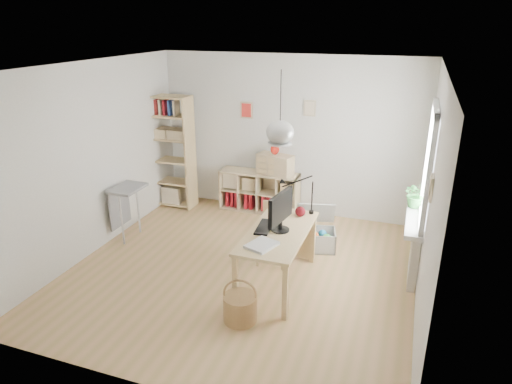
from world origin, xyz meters
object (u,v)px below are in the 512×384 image
(chair, at_px, (275,229))
(storage_chest, at_px, (316,235))
(tall_bookshelf, at_px, (170,147))
(desk, at_px, (278,238))
(drawer_chest, at_px, (275,164))
(cube_shelf, at_px, (259,194))
(monitor, at_px, (281,210))

(chair, relative_size, storage_chest, 1.10)
(tall_bookshelf, bearing_deg, storage_chest, -15.45)
(tall_bookshelf, bearing_deg, desk, -37.01)
(desk, xyz_separation_m, drawer_chest, (-0.72, 2.19, 0.24))
(tall_bookshelf, height_order, chair, tall_bookshelf)
(cube_shelf, bearing_deg, storage_chest, -39.94)
(tall_bookshelf, bearing_deg, drawer_chest, 7.32)
(tall_bookshelf, distance_m, chair, 2.81)
(chair, relative_size, drawer_chest, 1.39)
(cube_shelf, bearing_deg, tall_bookshelf, -169.81)
(chair, xyz_separation_m, drawer_chest, (-0.50, 1.62, 0.41))
(monitor, bearing_deg, desk, -118.87)
(cube_shelf, height_order, monitor, monitor)
(chair, height_order, monitor, monitor)
(desk, bearing_deg, monitor, 51.80)
(desk, xyz_separation_m, monitor, (0.02, 0.02, 0.37))
(chair, height_order, drawer_chest, drawer_chest)
(drawer_chest, bearing_deg, tall_bookshelf, -159.07)
(cube_shelf, bearing_deg, chair, -64.13)
(desk, xyz_separation_m, cube_shelf, (-1.02, 2.23, -0.36))
(chair, relative_size, monitor, 1.47)
(drawer_chest, bearing_deg, storage_chest, -33.01)
(chair, height_order, storage_chest, chair)
(tall_bookshelf, relative_size, monitor, 3.48)
(monitor, height_order, drawer_chest, monitor)
(storage_chest, bearing_deg, chair, -141.98)
(monitor, bearing_deg, cube_shelf, 124.59)
(tall_bookshelf, relative_size, storage_chest, 2.61)
(desk, bearing_deg, tall_bookshelf, 142.99)
(tall_bookshelf, bearing_deg, cube_shelf, 10.19)
(cube_shelf, relative_size, monitor, 2.44)
(cube_shelf, height_order, tall_bookshelf, tall_bookshelf)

